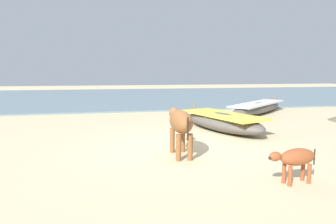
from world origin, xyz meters
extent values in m
plane|color=beige|center=(0.00, 0.00, 0.00)|extent=(80.00, 80.00, 0.00)
cube|color=slate|center=(0.00, 16.94, 0.04)|extent=(60.00, 20.00, 0.08)
ellipsoid|color=#5B5651|center=(1.96, 1.84, 0.29)|extent=(2.16, 3.65, 0.58)
cube|color=#EAD84C|center=(1.96, 1.84, 0.53)|extent=(2.01, 3.25, 0.07)
cube|color=olive|center=(1.88, 2.09, 0.45)|extent=(0.99, 0.41, 0.04)
cylinder|color=olive|center=(1.49, 3.36, 0.68)|extent=(0.06, 0.06, 0.20)
ellipsoid|color=#5B5651|center=(5.23, 5.33, 0.25)|extent=(4.49, 3.90, 0.51)
cube|color=white|center=(5.23, 5.33, 0.47)|extent=(4.01, 3.51, 0.07)
cube|color=olive|center=(5.51, 5.57, 0.39)|extent=(0.65, 0.76, 0.04)
cylinder|color=olive|center=(6.99, 6.75, 0.61)|extent=(0.06, 0.06, 0.20)
ellipsoid|color=brown|center=(-0.11, -0.67, 0.80)|extent=(0.50, 1.18, 0.51)
ellipsoid|color=brown|center=(-0.09, 0.10, 0.88)|extent=(0.24, 0.39, 0.28)
sphere|color=#2D2119|center=(-0.08, 0.27, 0.85)|extent=(0.11, 0.11, 0.11)
cylinder|color=brown|center=(-0.23, -0.33, 0.29)|extent=(0.12, 0.12, 0.58)
cylinder|color=brown|center=(0.03, -0.34, 0.29)|extent=(0.12, 0.12, 0.58)
cylinder|color=brown|center=(-0.25, -1.01, 0.29)|extent=(0.12, 0.12, 0.58)
cylinder|color=brown|center=(0.01, -1.02, 0.29)|extent=(0.12, 0.12, 0.58)
cylinder|color=#2D2119|center=(-0.13, -1.29, 0.75)|extent=(0.04, 0.04, 0.48)
ellipsoid|color=#9E4C28|center=(1.40, -2.66, 0.46)|extent=(0.70, 0.33, 0.29)
ellipsoid|color=#9E4C28|center=(0.95, -2.70, 0.51)|extent=(0.23, 0.15, 0.16)
sphere|color=#2D2119|center=(0.86, -2.71, 0.49)|extent=(0.07, 0.07, 0.06)
cylinder|color=#9E4C28|center=(1.21, -2.75, 0.17)|extent=(0.07, 0.07, 0.34)
cylinder|color=#9E4C28|center=(1.20, -2.60, 0.17)|extent=(0.07, 0.07, 0.34)
cylinder|color=#9E4C28|center=(1.60, -2.71, 0.17)|extent=(0.07, 0.07, 0.34)
cylinder|color=#9E4C28|center=(1.59, -2.57, 0.17)|extent=(0.07, 0.07, 0.34)
cylinder|color=#2D2119|center=(1.76, -2.63, 0.43)|extent=(0.02, 0.02, 0.28)
camera|label=1|loc=(-1.73, -6.75, 1.85)|focal=30.50mm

